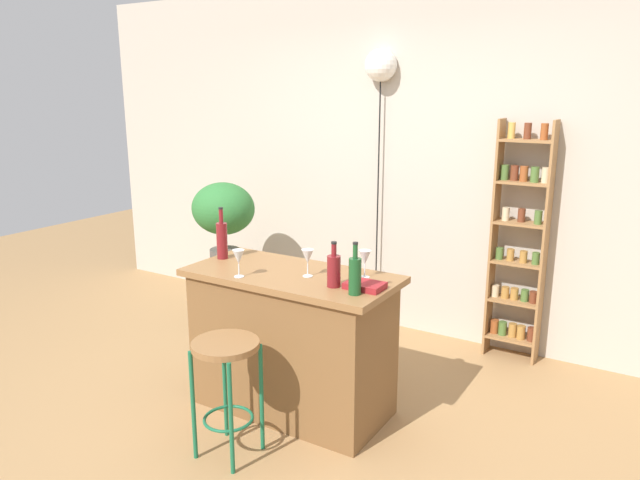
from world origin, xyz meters
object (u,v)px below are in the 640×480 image
at_px(bottle_vinegar, 222,239).
at_px(wine_glass_right, 239,258).
at_px(cookbook, 365,286).
at_px(pendant_globe_light, 381,68).
at_px(spice_shelf, 519,244).
at_px(wine_glass_left, 308,257).
at_px(bottle_spirits_clear, 355,275).
at_px(wine_glass_center, 365,258).
at_px(bar_stool, 226,370).
at_px(potted_plant, 223,215).
at_px(bottle_wine_red, 334,270).
at_px(plant_stool, 227,297).

bearing_deg(bottle_vinegar, wine_glass_right, -36.79).
relative_size(cookbook, pendant_globe_light, 0.09).
height_order(spice_shelf, cookbook, spice_shelf).
bearing_deg(wine_glass_left, cookbook, -3.41).
height_order(bottle_vinegar, wine_glass_right, bottle_vinegar).
xyz_separation_m(bottle_spirits_clear, bottle_vinegar, (-1.07, 0.18, 0.02)).
distance_m(bottle_vinegar, wine_glass_center, 0.99).
xyz_separation_m(bar_stool, potted_plant, (-1.30, 1.53, 0.44)).
height_order(potted_plant, bottle_wine_red, potted_plant).
distance_m(potted_plant, wine_glass_left, 1.72).
relative_size(potted_plant, pendant_globe_light, 0.35).
height_order(spice_shelf, wine_glass_left, spice_shelf).
height_order(wine_glass_right, pendant_globe_light, pendant_globe_light).
bearing_deg(bottle_spirits_clear, bottle_vinegar, 170.66).
bearing_deg(bar_stool, bottle_spirits_clear, 40.52).
relative_size(wine_glass_center, wine_glass_right, 1.00).
distance_m(bar_stool, wine_glass_center, 1.00).
distance_m(potted_plant, bottle_wine_red, 1.96).
xyz_separation_m(bottle_spirits_clear, cookbook, (0.00, 0.11, -0.09)).
height_order(potted_plant, bottle_spirits_clear, potted_plant).
height_order(bar_stool, potted_plant, potted_plant).
distance_m(cookbook, pendant_globe_light, 2.11).
bearing_deg(potted_plant, plant_stool, 0.00).
height_order(spice_shelf, plant_stool, spice_shelf).
relative_size(wine_glass_right, pendant_globe_light, 0.07).
distance_m(bottle_spirits_clear, pendant_globe_light, 2.14).
relative_size(wine_glass_center, pendant_globe_light, 0.07).
height_order(bottle_spirits_clear, bottle_vinegar, bottle_vinegar).
bearing_deg(bottle_wine_red, wine_glass_right, -166.49).
distance_m(plant_stool, wine_glass_left, 1.90).
bearing_deg(wine_glass_left, plant_stool, 146.83).
bearing_deg(wine_glass_left, wine_glass_center, 27.98).
height_order(spice_shelf, wine_glass_center, spice_shelf).
relative_size(bar_stool, plant_stool, 1.58).
relative_size(potted_plant, bottle_wine_red, 3.07).
bearing_deg(bottle_vinegar, bottle_spirits_clear, -9.34).
distance_m(potted_plant, cookbook, 2.07).
distance_m(plant_stool, cookbook, 2.19).
relative_size(bar_stool, cookbook, 3.17).
distance_m(bottle_spirits_clear, bottle_vinegar, 1.09).
xyz_separation_m(bar_stool, pendant_globe_light, (-0.16, 2.14, 1.63)).
bearing_deg(bottle_vinegar, wine_glass_left, -3.36).
relative_size(spice_shelf, wine_glass_center, 10.78).
bearing_deg(pendant_globe_light, wine_glass_center, -66.67).
bearing_deg(spice_shelf, bottle_spirits_clear, -106.12).
xyz_separation_m(bar_stool, wine_glass_left, (0.14, 0.59, 0.51)).
distance_m(spice_shelf, bottle_spirits_clear, 1.71).
relative_size(bottle_wine_red, wine_glass_left, 1.58).
relative_size(plant_stool, bottle_wine_red, 1.63).
xyz_separation_m(bar_stool, bottle_vinegar, (-0.54, 0.63, 0.52)).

